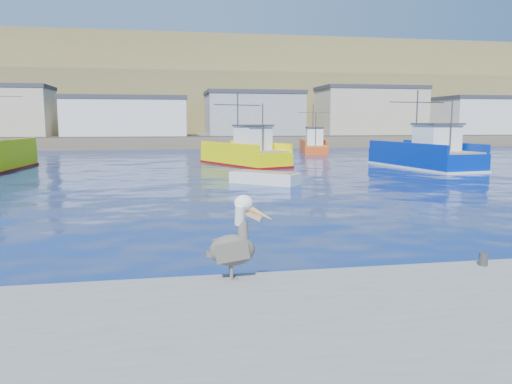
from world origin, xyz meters
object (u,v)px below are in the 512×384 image
boat_orange (313,145)px  pelican (235,243)px  trawler_yellow_b (245,154)px  trawler_blue (425,155)px  skiff_mid (265,179)px

boat_orange → pelican: 51.28m
trawler_yellow_b → boat_orange: (10.83, 15.16, 0.00)m
trawler_yellow_b → trawler_blue: size_ratio=0.92×
boat_orange → trawler_yellow_b: bearing=-125.6°
trawler_blue → pelican: (-19.77, -27.99, 0.22)m
pelican → trawler_blue: bearing=54.8°
trawler_blue → boat_orange: 20.88m
trawler_yellow_b → skiff_mid: trawler_yellow_b is taller
skiff_mid → trawler_blue: bearing=28.2°
skiff_mid → pelican: (-4.60, -19.85, 0.96)m
trawler_blue → pelican: bearing=-125.2°
trawler_blue → trawler_yellow_b: bearing=159.1°
pelican → trawler_yellow_b: bearing=80.6°
trawler_yellow_b → trawler_blue: trawler_blue is taller
skiff_mid → pelican: pelican is taller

